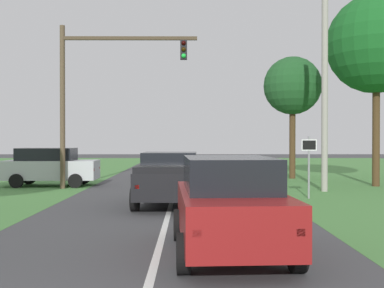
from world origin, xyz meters
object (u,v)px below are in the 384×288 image
oak_tree_right (376,44)px  utility_pole_right (325,87)px  extra_tree_1 (293,86)px  red_suv_near (230,203)px  pickup_truck_lead (170,178)px  traffic_light (97,83)px  crossing_suv_far (50,166)px  keep_moving_sign (309,159)px

oak_tree_right → utility_pole_right: oak_tree_right is taller
oak_tree_right → extra_tree_1: bearing=123.5°
red_suv_near → extra_tree_1: (5.33, 18.66, 4.46)m
pickup_truck_lead → traffic_light: size_ratio=0.64×
traffic_light → oak_tree_right: 13.86m
pickup_truck_lead → oak_tree_right: (9.97, 6.83, 6.09)m
traffic_light → crossing_suv_far: bearing=153.2°
red_suv_near → keep_moving_sign: size_ratio=1.87×
utility_pole_right → extra_tree_1: 7.12m
traffic_light → utility_pole_right: size_ratio=0.83×
keep_moving_sign → crossing_suv_far: bearing=156.1°
red_suv_near → extra_tree_1: extra_tree_1 is taller
oak_tree_right → crossing_suv_far: bearing=179.1°
pickup_truck_lead → utility_pole_right: bearing=33.7°
oak_tree_right → utility_pole_right: 4.65m
utility_pole_right → traffic_light: bearing=172.9°
extra_tree_1 → keep_moving_sign: bearing=-98.5°
traffic_light → oak_tree_right: (13.67, 1.04, 2.04)m
pickup_truck_lead → crossing_suv_far: size_ratio=1.07×
pickup_truck_lead → traffic_light: 7.97m
crossing_suv_far → utility_pole_right: (13.02, -2.60, 3.67)m
oak_tree_right → utility_pole_right: bearing=-144.1°
utility_pole_right → oak_tree_right: bearing=35.9°
pickup_truck_lead → extra_tree_1: 14.17m
traffic_light → crossing_suv_far: (-2.58, 1.30, -4.03)m
pickup_truck_lead → keep_moving_sign: bearing=19.5°
crossing_suv_far → extra_tree_1: 14.56m
traffic_light → crossing_suv_far: 4.96m
red_suv_near → utility_pole_right: 13.22m
red_suv_near → crossing_suv_far: (-7.78, 14.19, -0.04)m
crossing_suv_far → extra_tree_1: extra_tree_1 is taller
traffic_light → extra_tree_1: 12.02m
traffic_light → keep_moving_sign: (9.09, -3.88, -3.44)m
pickup_truck_lead → keep_moving_sign: keep_moving_sign is taller
pickup_truck_lead → crossing_suv_far: 9.47m
crossing_suv_far → pickup_truck_lead: bearing=-48.5°
extra_tree_1 → pickup_truck_lead: bearing=-120.6°
red_suv_near → traffic_light: size_ratio=0.60×
keep_moving_sign → oak_tree_right: (4.58, 4.92, 5.48)m
traffic_light → utility_pole_right: utility_pole_right is taller
pickup_truck_lead → oak_tree_right: oak_tree_right is taller
keep_moving_sign → utility_pole_right: bearing=62.4°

